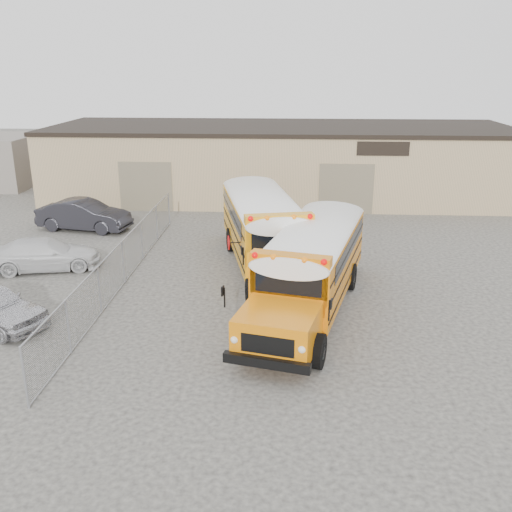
# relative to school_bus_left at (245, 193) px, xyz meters

# --- Properties ---
(ground) EXTENTS (120.00, 120.00, 0.00)m
(ground) POSITION_rel_school_bus_left_xyz_m (1.77, -12.00, -1.85)
(ground) COLOR #363431
(ground) RESTS_ON ground
(warehouse) EXTENTS (30.20, 10.20, 4.67)m
(warehouse) POSITION_rel_school_bus_left_xyz_m (1.77, 7.99, 0.52)
(warehouse) COLOR tan
(warehouse) RESTS_ON ground
(chainlink_fence) EXTENTS (0.07, 18.07, 1.81)m
(chainlink_fence) POSITION_rel_school_bus_left_xyz_m (-4.23, -9.00, -0.95)
(chainlink_fence) COLOR #96989E
(chainlink_fence) RESTS_ON ground
(school_bus_left) EXTENTS (4.89, 11.25, 3.20)m
(school_bus_left) POSITION_rel_school_bus_left_xyz_m (0.00, 0.00, 0.00)
(school_bus_left) COLOR #FCA315
(school_bus_left) RESTS_ON ground
(school_bus_right) EXTENTS (4.94, 10.71, 3.05)m
(school_bus_right) POSITION_rel_school_bus_left_xyz_m (4.77, -4.81, -0.09)
(school_bus_right) COLOR orange
(school_bus_right) RESTS_ON ground
(tarp_bundle) EXTENTS (1.34, 1.28, 1.61)m
(tarp_bundle) POSITION_rel_school_bus_left_xyz_m (2.71, -14.71, -1.02)
(tarp_bundle) COLOR black
(tarp_bundle) RESTS_ON ground
(car_white) EXTENTS (5.04, 3.06, 1.37)m
(car_white) POSITION_rel_school_bus_left_xyz_m (-8.13, -7.57, -1.17)
(car_white) COLOR silver
(car_white) RESTS_ON ground
(car_dark) EXTENTS (5.20, 2.58, 1.64)m
(car_dark) POSITION_rel_school_bus_left_xyz_m (-8.57, -1.35, -1.03)
(car_dark) COLOR black
(car_dark) RESTS_ON ground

